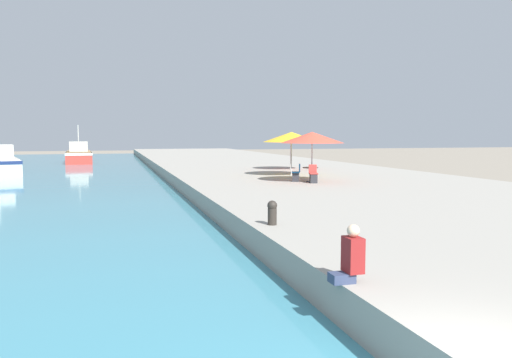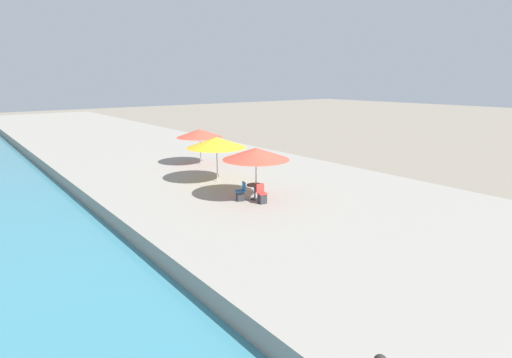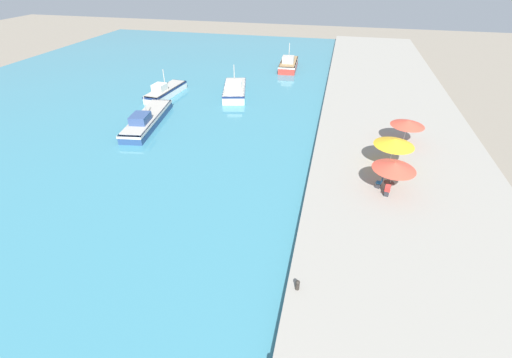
% 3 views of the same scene
% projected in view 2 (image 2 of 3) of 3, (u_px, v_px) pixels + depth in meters
% --- Properties ---
extents(quay_promenade, '(16.00, 90.00, 0.76)m').
position_uv_depth(quay_promenade, '(146.00, 153.00, 33.90)').
color(quay_promenade, gray).
rests_on(quay_promenade, ground_plane).
extents(cafe_umbrella_pink, '(3.24, 3.24, 2.54)m').
position_uv_depth(cafe_umbrella_pink, '(256.00, 154.00, 19.06)').
color(cafe_umbrella_pink, '#B7B7B7').
rests_on(cafe_umbrella_pink, quay_promenade).
extents(cafe_umbrella_white, '(3.38, 3.38, 2.56)m').
position_uv_depth(cafe_umbrella_white, '(217.00, 142.00, 22.41)').
color(cafe_umbrella_white, '#B7B7B7').
rests_on(cafe_umbrella_white, quay_promenade).
extents(cafe_umbrella_striped, '(3.15, 3.15, 2.43)m').
position_uv_depth(cafe_umbrella_striped, '(200.00, 133.00, 27.09)').
color(cafe_umbrella_striped, '#B7B7B7').
rests_on(cafe_umbrella_striped, quay_promenade).
extents(cafe_table, '(0.80, 0.80, 0.74)m').
position_uv_depth(cafe_table, '(255.00, 189.00, 19.40)').
color(cafe_table, '#333338').
rests_on(cafe_table, quay_promenade).
extents(cafe_chair_left, '(0.54, 0.52, 0.91)m').
position_uv_depth(cafe_chair_left, '(241.00, 194.00, 19.23)').
color(cafe_chair_left, '#2D2D33').
rests_on(cafe_chair_left, quay_promenade).
extents(cafe_chair_right, '(0.47, 0.50, 0.91)m').
position_uv_depth(cafe_chair_right, '(262.00, 197.00, 18.83)').
color(cafe_chair_right, '#2D2D33').
rests_on(cafe_chair_right, quay_promenade).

